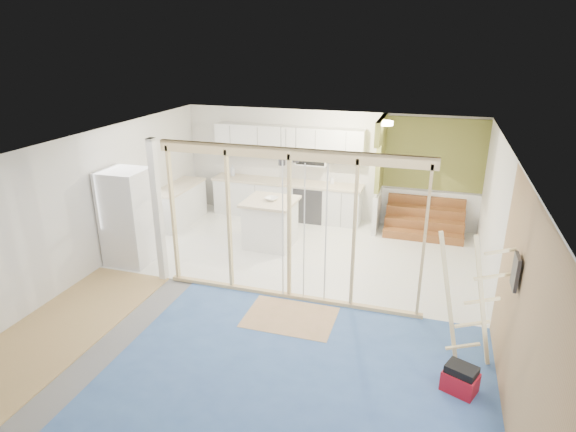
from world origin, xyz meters
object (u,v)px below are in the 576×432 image
(island, at_px, (271,223))
(ladder, at_px, (470,300))
(fridge, at_px, (128,217))
(toolbox, at_px, (460,380))

(island, distance_m, ladder, 4.80)
(island, height_order, ladder, ladder)
(fridge, relative_size, toolbox, 3.84)
(fridge, bearing_deg, ladder, -13.86)
(toolbox, bearing_deg, ladder, 109.94)
(fridge, height_order, ladder, ladder)
(toolbox, relative_size, ladder, 0.26)
(toolbox, bearing_deg, fridge, -175.14)
(island, bearing_deg, toolbox, -42.43)
(toolbox, xyz_separation_m, ladder, (0.04, 0.62, 0.78))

